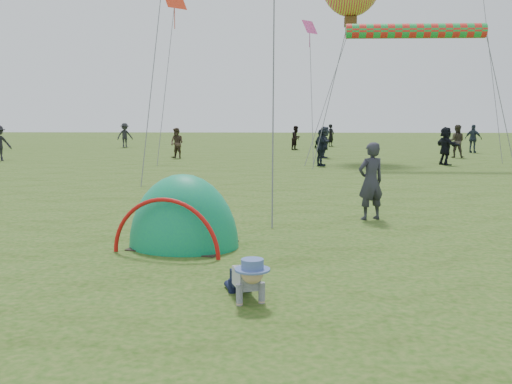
{
  "coord_description": "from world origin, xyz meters",
  "views": [
    {
      "loc": [
        0.45,
        -6.78,
        2.23
      ],
      "look_at": [
        0.06,
        2.41,
        1.0
      ],
      "focal_mm": 40.0,
      "sensor_mm": 36.0,
      "label": 1
    }
  ],
  "objects": [
    {
      "name": "ground",
      "position": [
        0.0,
        0.0,
        0.0
      ],
      "size": [
        140.0,
        140.0,
        0.0
      ],
      "primitive_type": "plane",
      "color": "#1B480D"
    },
    {
      "name": "crawling_toddler",
      "position": [
        0.06,
        -0.09,
        0.29
      ],
      "size": [
        0.75,
        0.89,
        0.58
      ],
      "primitive_type": null,
      "rotation": [
        0.0,
        0.0,
        0.33
      ],
      "color": "black",
      "rests_on": "ground"
    },
    {
      "name": "popup_tent",
      "position": [
        -1.2,
        2.8,
        0.0
      ],
      "size": [
        2.27,
        2.03,
        2.5
      ],
      "primitive_type": "ellipsoid",
      "rotation": [
        0.0,
        0.0,
        -0.26
      ],
      "color": "#0E7765",
      "rests_on": "ground"
    },
    {
      "name": "standing_adult",
      "position": [
        2.41,
        5.48,
        0.84
      ],
      "size": [
        0.72,
        0.62,
        1.68
      ],
      "primitive_type": "imported",
      "rotation": [
        0.0,
        0.0,
        3.57
      ],
      "color": "#2A2A34",
      "rests_on": "ground"
    },
    {
      "name": "crowd_person_0",
      "position": [
        4.18,
        35.15,
        0.81
      ],
      "size": [
        0.67,
        0.71,
        1.62
      ],
      "primitive_type": "imported",
      "rotation": [
        0.0,
        0.0,
        0.89
      ],
      "color": "black",
      "rests_on": "ground"
    },
    {
      "name": "crowd_person_1",
      "position": [
        -4.97,
        23.1,
        0.8
      ],
      "size": [
        0.98,
        0.92,
        1.6
      ],
      "primitive_type": "imported",
      "rotation": [
        0.0,
        0.0,
        5.76
      ],
      "color": "#45352A",
      "rests_on": "ground"
    },
    {
      "name": "crowd_person_2",
      "position": [
        12.17,
        28.36,
        0.85
      ],
      "size": [
        1.06,
        0.91,
        1.7
      ],
      "primitive_type": "imported",
      "rotation": [
        0.0,
        0.0,
        2.54
      ],
      "color": "#273242",
      "rests_on": "ground"
    },
    {
      "name": "crowd_person_3",
      "position": [
        -10.54,
        33.33,
        0.86
      ],
      "size": [
        1.28,
        1.13,
        1.72
      ],
      "primitive_type": "imported",
      "rotation": [
        0.0,
        0.0,
        0.56
      ],
      "color": "#242428",
      "rests_on": "ground"
    },
    {
      "name": "crowd_person_5",
      "position": [
        2.83,
        23.72,
        0.84
      ],
      "size": [
        0.6,
        1.58,
        1.68
      ],
      "primitive_type": "imported",
      "rotation": [
        0.0,
        0.0,
        1.5
      ],
      "color": "#242A36",
      "rests_on": "ground"
    },
    {
      "name": "crowd_person_7",
      "position": [
        9.89,
        24.17,
        0.88
      ],
      "size": [
        1.03,
        0.92,
        1.76
      ],
      "primitive_type": "imported",
      "rotation": [
        0.0,
        0.0,
        2.79
      ],
      "color": "#3B342C",
      "rests_on": "ground"
    },
    {
      "name": "crowd_person_11",
      "position": [
        8.0,
        19.55,
        0.87
      ],
      "size": [
        0.99,
        1.69,
        1.74
      ],
      "primitive_type": "imported",
      "rotation": [
        0.0,
        0.0,
        1.89
      ],
      "color": "black",
      "rests_on": "ground"
    },
    {
      "name": "crowd_person_13",
      "position": [
        1.52,
        30.85,
        0.79
      ],
      "size": [
        0.93,
        0.97,
        1.58
      ],
      "primitive_type": "imported",
      "rotation": [
        0.0,
        0.0,
        0.94
      ],
      "color": "black",
      "rests_on": "ground"
    },
    {
      "name": "crowd_person_14",
      "position": [
        2.27,
        18.64,
        0.82
      ],
      "size": [
        0.79,
        1.04,
        1.65
      ],
      "primitive_type": "imported",
      "rotation": [
        0.0,
        0.0,
        2.04
      ],
      "color": "black",
      "rests_on": "ground"
    },
    {
      "name": "rainbow_tube_kite",
      "position": [
        6.34,
        19.07,
        5.91
      ],
      "size": [
        6.04,
        0.64,
        0.64
      ],
      "primitive_type": "cylinder",
      "rotation": [
        0.0,
        1.57,
        0.0
      ],
      "color": "red"
    },
    {
      "name": "diamond_kite_5",
      "position": [
        2.03,
        24.87,
        6.97
      ],
      "size": [
        0.9,
        0.9,
        0.73
      ],
      "primitive_type": "plane",
      "rotation": [
        1.05,
        0.0,
        0.79
      ],
      "color": "#F652BF"
    }
  ]
}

